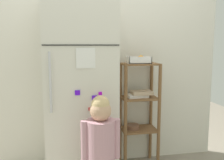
% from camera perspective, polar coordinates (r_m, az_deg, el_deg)
% --- Properties ---
extents(kitchen_wall_back, '(2.67, 0.03, 2.32)m').
position_cam_1_polar(kitchen_wall_back, '(2.77, -1.88, 4.18)').
color(kitchen_wall_back, silver).
rests_on(kitchen_wall_back, ground).
extents(refrigerator, '(0.64, 0.69, 1.82)m').
position_cam_1_polar(refrigerator, '(2.42, -7.37, -2.41)').
color(refrigerator, silver).
rests_on(refrigerator, ground).
extents(child_standing, '(0.31, 0.23, 0.97)m').
position_cam_1_polar(child_standing, '(2.01, -2.63, -14.27)').
color(child_standing, brown).
rests_on(child_standing, ground).
extents(pantry_shelf_unit, '(0.41, 0.29, 1.16)m').
position_cam_1_polar(pantry_shelf_unit, '(2.76, 6.17, -5.97)').
color(pantry_shelf_unit, brown).
rests_on(pantry_shelf_unit, ground).
extents(fruit_bin, '(0.24, 0.17, 0.08)m').
position_cam_1_polar(fruit_bin, '(2.65, 6.31, 4.61)').
color(fruit_bin, white).
rests_on(fruit_bin, pantry_shelf_unit).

